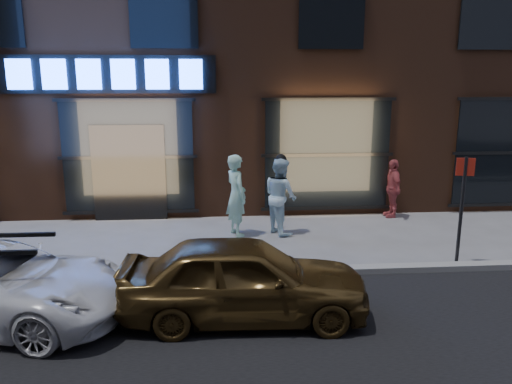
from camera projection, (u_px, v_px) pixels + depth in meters
ground at (96, 281)px, 8.89m from camera, size 90.00×90.00×0.00m
curb at (96, 277)px, 8.88m from camera, size 60.00×0.25×0.12m
storefront_building at (144, 24)px, 15.48m from camera, size 30.20×8.28×10.30m
man_bowtie at (236, 195)px, 11.27m from camera, size 0.68×0.80×1.86m
man_cap at (281, 196)px, 11.43m from camera, size 0.97×1.06×1.77m
passerby at (392, 188)px, 12.80m from camera, size 0.38×0.89×1.50m
gold_sedan at (244, 279)px, 7.40m from camera, size 3.73×1.62×1.25m
sign_post at (462, 200)px, 9.41m from camera, size 0.33×0.10×2.10m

